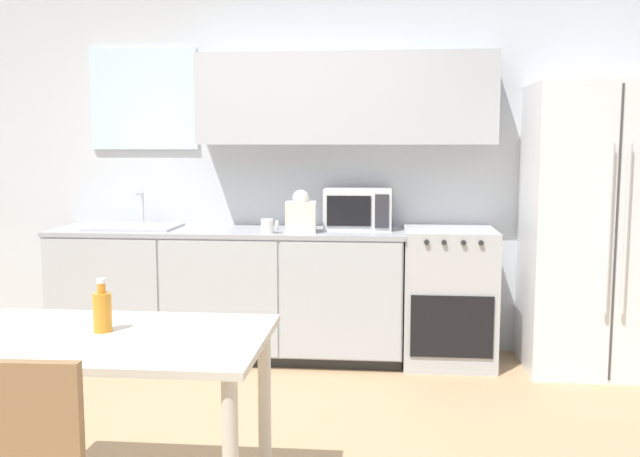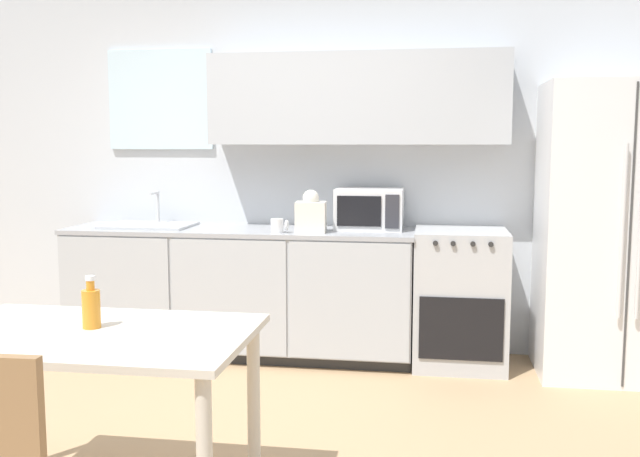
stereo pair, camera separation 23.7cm
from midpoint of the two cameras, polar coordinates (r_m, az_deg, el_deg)
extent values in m
plane|color=tan|center=(3.64, -7.32, -17.41)|extent=(12.00, 12.00, 0.00)
cube|color=silver|center=(5.22, -1.51, 5.27)|extent=(12.00, 0.06, 2.70)
cube|color=silver|center=(5.43, -11.40, 10.07)|extent=(0.79, 0.04, 0.72)
cube|color=#B2B7BC|center=(4.96, 4.40, 10.29)|extent=(2.04, 0.32, 0.62)
cube|color=#333333|center=(5.19, -4.91, -9.45)|extent=(2.41, 0.53, 0.08)
cube|color=#B2B7BC|center=(5.06, -5.05, -4.80)|extent=(2.41, 0.59, 0.79)
cube|color=#B2B7BC|center=(5.03, -14.86, -5.05)|extent=(0.78, 0.01, 0.77)
cube|color=#B2B7BC|center=(4.77, -5.93, -5.52)|extent=(0.78, 0.01, 0.77)
cube|color=#B2B7BC|center=(4.63, 3.79, -5.87)|extent=(0.78, 0.01, 0.77)
cube|color=#9EA0A5|center=(4.99, -5.10, -0.17)|extent=(2.44, 0.62, 0.03)
cube|color=#B7BABC|center=(4.92, 12.49, -5.44)|extent=(0.61, 0.59, 0.92)
cube|color=black|center=(4.67, 12.66, -7.87)|extent=(0.53, 0.01, 0.40)
cylinder|color=#262626|center=(4.54, 10.70, -1.17)|extent=(0.03, 0.02, 0.03)
cylinder|color=#262626|center=(4.55, 12.08, -1.19)|extent=(0.03, 0.02, 0.03)
cylinder|color=#262626|center=(4.56, 13.61, -1.22)|extent=(0.03, 0.02, 0.03)
cylinder|color=#262626|center=(4.57, 14.97, -1.24)|extent=(0.03, 0.02, 0.03)
cube|color=white|center=(4.96, 23.84, -0.17)|extent=(0.93, 0.68, 1.88)
cube|color=#3F3F3F|center=(4.63, 24.92, -0.69)|extent=(0.01, 0.01, 1.82)
cylinder|color=silver|center=(4.59, 24.43, -0.25)|extent=(0.02, 0.02, 1.03)
cube|color=#B7BABC|center=(5.19, -12.27, 0.23)|extent=(0.61, 0.44, 0.02)
cylinder|color=silver|center=(5.34, -11.61, 1.75)|extent=(0.02, 0.02, 0.23)
cylinder|color=silver|center=(5.27, -11.90, 2.79)|extent=(0.02, 0.14, 0.02)
cube|color=silver|center=(4.93, 5.36, 1.57)|extent=(0.46, 0.33, 0.28)
cube|color=black|center=(4.77, 4.56, 1.39)|extent=(0.29, 0.01, 0.20)
cube|color=#2D2D33|center=(4.75, 7.22, 1.34)|extent=(0.09, 0.01, 0.23)
cylinder|color=white|center=(4.73, -2.02, 0.21)|extent=(0.08, 0.08, 0.09)
torus|color=white|center=(4.71, -1.24, 0.26)|extent=(0.02, 0.07, 0.07)
cube|color=silver|center=(4.75, 0.69, 0.93)|extent=(0.21, 0.18, 0.20)
sphere|color=silver|center=(4.74, 0.70, 2.45)|extent=(0.12, 0.12, 0.11)
cube|color=beige|center=(2.91, -15.58, -8.25)|extent=(1.24, 0.79, 0.03)
cylinder|color=beige|center=(3.56, -21.53, -12.11)|extent=(0.06, 0.06, 0.73)
cylinder|color=beige|center=(3.16, -3.12, -14.05)|extent=(0.06, 0.06, 0.73)
cylinder|color=orange|center=(2.95, -15.65, -6.24)|extent=(0.07, 0.07, 0.15)
cylinder|color=orange|center=(2.93, -15.71, -4.41)|extent=(0.03, 0.03, 0.04)
cylinder|color=white|center=(2.93, -15.73, -3.86)|extent=(0.04, 0.04, 0.02)
camera|label=1|loc=(0.12, -88.17, 0.22)|focal=40.00mm
camera|label=2|loc=(0.12, 91.83, -0.22)|focal=40.00mm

